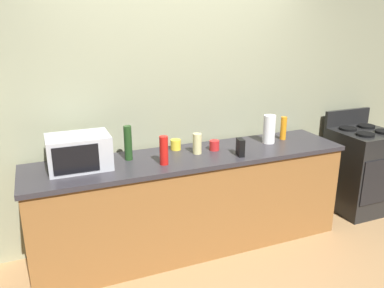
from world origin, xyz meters
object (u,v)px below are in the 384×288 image
at_px(cordless_phone, 240,147).
at_px(bottle_wine, 128,143).
at_px(stove_range, 360,170).
at_px(bottle_vinegar, 197,144).
at_px(bottle_hot_sauce, 164,150).
at_px(bottle_dish_soap, 283,128).
at_px(paper_towel_roll, 269,129).
at_px(mug_yellow, 176,145).
at_px(microwave, 79,152).
at_px(mug_red, 214,145).

distance_m(cordless_phone, bottle_wine, 0.96).
xyz_separation_m(stove_range, bottle_vinegar, (-1.94, 0.02, 0.53)).
height_order(cordless_phone, bottle_vinegar, bottle_vinegar).
distance_m(bottle_hot_sauce, bottle_dish_soap, 1.33).
xyz_separation_m(paper_towel_roll, bottle_wine, (-1.36, 0.04, 0.01)).
xyz_separation_m(cordless_phone, bottle_hot_sauce, (-0.68, 0.05, 0.04)).
bearing_deg(mug_yellow, bottle_hot_sauce, -124.25).
distance_m(microwave, cordless_phone, 1.35).
height_order(microwave, bottle_vinegar, microwave).
height_order(bottle_vinegar, mug_yellow, bottle_vinegar).
bearing_deg(bottle_hot_sauce, stove_range, 3.14).
bearing_deg(mug_red, stove_range, -1.56).
xyz_separation_m(cordless_phone, bottle_vinegar, (-0.32, 0.19, 0.02)).
bearing_deg(cordless_phone, mug_red, 134.41).
distance_m(bottle_hot_sauce, bottle_vinegar, 0.39).
bearing_deg(mug_red, paper_towel_roll, 0.24).
height_order(bottle_dish_soap, mug_red, bottle_dish_soap).
bearing_deg(bottle_wine, bottle_vinegar, -7.15).
xyz_separation_m(paper_towel_roll, bottle_hot_sauce, (-1.11, -0.18, -0.02)).
height_order(stove_range, mug_yellow, stove_range).
relative_size(cordless_phone, mug_red, 1.67).
distance_m(bottle_wine, mug_red, 0.79).
height_order(stove_range, cordless_phone, stove_range).
bearing_deg(mug_yellow, stove_range, -5.31).
bearing_deg(stove_range, microwave, 179.07).
xyz_separation_m(cordless_phone, mug_red, (-0.14, 0.22, -0.03)).
relative_size(bottle_vinegar, bottle_dish_soap, 0.80).
xyz_separation_m(paper_towel_roll, bottle_dish_soap, (0.19, 0.04, -0.02)).
xyz_separation_m(bottle_hot_sauce, bottle_dish_soap, (1.31, 0.22, -0.01)).
distance_m(cordless_phone, bottle_dish_soap, 0.69).
bearing_deg(microwave, cordless_phone, -9.54).
height_order(cordless_phone, mug_red, cordless_phone).
height_order(cordless_phone, bottle_wine, bottle_wine).
bearing_deg(mug_yellow, microwave, -170.44).
xyz_separation_m(bottle_hot_sauce, mug_yellow, (0.22, 0.32, -0.07)).
distance_m(stove_range, bottle_dish_soap, 1.14).
height_order(paper_towel_roll, bottle_wine, bottle_wine).
xyz_separation_m(cordless_phone, bottle_wine, (-0.92, 0.27, 0.07)).
xyz_separation_m(microwave, bottle_wine, (0.41, 0.05, 0.01)).
relative_size(cordless_phone, mug_yellow, 1.60).
bearing_deg(bottle_dish_soap, mug_yellow, 174.76).
relative_size(stove_range, bottle_dish_soap, 4.75).
distance_m(microwave, mug_yellow, 0.88).
height_order(stove_range, mug_red, stove_range).
distance_m(cordless_phone, mug_yellow, 0.59).
xyz_separation_m(stove_range, cordless_phone, (-1.62, -0.17, 0.51)).
relative_size(cordless_phone, bottle_wine, 0.51).
bearing_deg(bottle_wine, mug_yellow, 12.22).
relative_size(mug_yellow, mug_red, 1.05).
relative_size(microwave, mug_red, 5.35).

